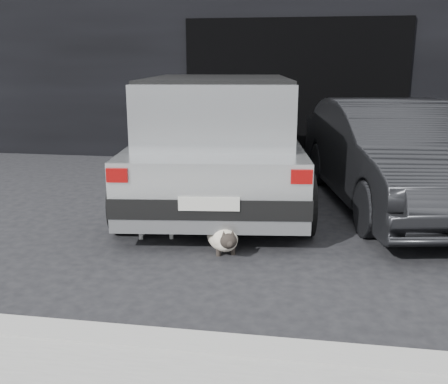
# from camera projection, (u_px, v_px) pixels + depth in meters

# --- Properties ---
(ground) EXTENTS (80.00, 80.00, 0.00)m
(ground) POSITION_uv_depth(u_px,v_px,m) (196.00, 226.00, 5.78)
(ground) COLOR black
(ground) RESTS_ON ground
(building_facade) EXTENTS (34.00, 4.00, 5.00)m
(building_facade) POSITION_uv_depth(u_px,v_px,m) (298.00, 30.00, 10.73)
(building_facade) COLOR black
(building_facade) RESTS_ON ground
(garage_opening) EXTENTS (4.00, 0.10, 2.60)m
(garage_opening) POSITION_uv_depth(u_px,v_px,m) (294.00, 92.00, 9.11)
(garage_opening) COLOR black
(garage_opening) RESTS_ON ground
(curb) EXTENTS (18.00, 0.25, 0.12)m
(curb) POSITION_uv_depth(u_px,v_px,m) (264.00, 355.00, 3.13)
(curb) COLOR #989893
(curb) RESTS_ON ground
(silver_hatchback) EXTENTS (2.64, 4.68, 1.65)m
(silver_hatchback) POSITION_uv_depth(u_px,v_px,m) (219.00, 134.00, 6.73)
(silver_hatchback) COLOR #B8BCBD
(silver_hatchback) RESTS_ON ground
(second_car) EXTENTS (2.20, 4.34, 1.37)m
(second_car) POSITION_uv_depth(u_px,v_px,m) (391.00, 155.00, 6.42)
(second_car) COLOR black
(second_car) RESTS_ON ground
(cat_siamese) EXTENTS (0.48, 0.81, 0.30)m
(cat_siamese) POSITION_uv_depth(u_px,v_px,m) (223.00, 238.00, 4.98)
(cat_siamese) COLOR beige
(cat_siamese) RESTS_ON ground
(cat_white) EXTENTS (0.80, 0.37, 0.38)m
(cat_white) POSITION_uv_depth(u_px,v_px,m) (160.00, 220.00, 5.37)
(cat_white) COLOR silver
(cat_white) RESTS_ON ground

